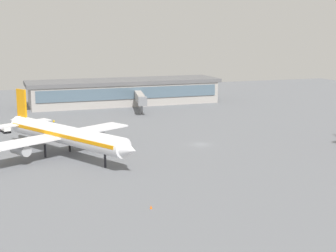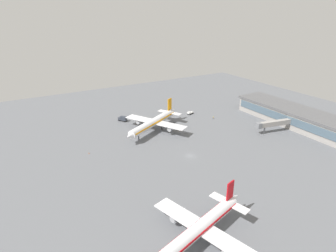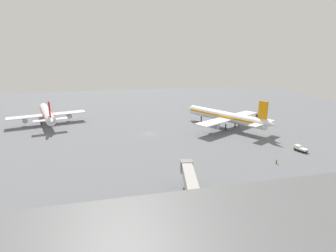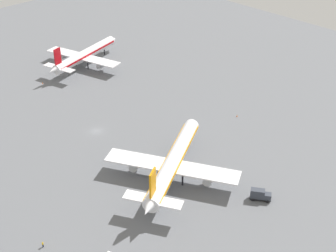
% 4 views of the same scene
% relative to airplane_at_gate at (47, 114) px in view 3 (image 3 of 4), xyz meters
% --- Properties ---
extents(ground, '(288.00, 288.00, 0.00)m').
position_rel_airplane_at_gate_xyz_m(ground, '(45.93, -28.65, -4.89)').
color(ground, slate).
extents(terminal_building, '(78.32, 20.24, 10.03)m').
position_rel_airplane_at_gate_xyz_m(terminal_building, '(46.81, -106.59, 0.23)').
color(terminal_building, '#9E9993').
rests_on(terminal_building, ground).
extents(airplane_at_gate, '(35.45, 43.35, 13.44)m').
position_rel_airplane_at_gate_xyz_m(airplane_at_gate, '(0.00, 0.00, 0.00)').
color(airplane_at_gate, white).
rests_on(airplane_at_gate, ground).
extents(airplane_taxiing, '(37.10, 44.43, 14.80)m').
position_rel_airplane_at_gate_xyz_m(airplane_taxiing, '(81.66, -27.85, 0.50)').
color(airplane_taxiing, white).
rests_on(airplane_taxiing, ground).
extents(pushback_tractor, '(3.14, 4.74, 1.90)m').
position_rel_airplane_at_gate_xyz_m(pushback_tractor, '(94.36, -61.85, -3.92)').
color(pushback_tractor, black).
rests_on(pushback_tractor, ground).
extents(catering_truck, '(5.70, 4.72, 3.30)m').
position_rel_airplane_at_gate_xyz_m(catering_truck, '(105.14, -18.00, -3.19)').
color(catering_truck, black).
rests_on(catering_truck, ground).
extents(ground_crew_worker, '(0.53, 0.53, 1.67)m').
position_rel_airplane_at_gate_xyz_m(ground_crew_worker, '(79.51, -69.69, -4.04)').
color(ground_crew_worker, '#1E2338').
rests_on(ground_crew_worker, ground).
extents(jet_bridge, '(7.41, 23.98, 6.74)m').
position_rel_airplane_at_gate_xyz_m(jet_bridge, '(45.93, -86.34, 0.26)').
color(jet_bridge, '#9E9993').
rests_on(jet_bridge, ground).
extents(safety_cone_near_gate, '(0.44, 0.44, 0.60)m').
position_rel_airplane_at_gate_xyz_m(safety_cone_near_gate, '(72.57, 12.61, -4.59)').
color(safety_cone_near_gate, '#EA590C').
rests_on(safety_cone_near_gate, ground).
extents(safety_cone_mid_apron, '(0.44, 0.44, 0.60)m').
position_rel_airplane_at_gate_xyz_m(safety_cone_mid_apron, '(2.38, -22.68, -4.59)').
color(safety_cone_mid_apron, '#EA590C').
rests_on(safety_cone_mid_apron, ground).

